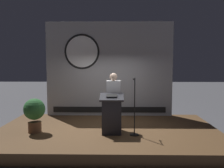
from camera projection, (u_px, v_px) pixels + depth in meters
name	position (u px, v px, depth m)	size (l,w,h in m)	color
ground_plane	(107.00, 139.00, 7.30)	(40.00, 40.00, 0.00)	#4C4C51
stage_platform	(107.00, 134.00, 7.29)	(6.40, 4.00, 0.30)	brown
banner_display	(108.00, 69.00, 8.96)	(4.51, 0.12, 3.36)	#9E9EA3
podium	(112.00, 114.00, 6.78)	(0.64, 0.50, 1.09)	#26262B
speaker_person	(113.00, 101.00, 7.23)	(0.40, 0.26, 1.63)	black
microphone_stand	(134.00, 115.00, 6.66)	(0.24, 0.46, 1.54)	black
potted_plant	(34.00, 112.00, 6.89)	(0.59, 0.59, 0.94)	brown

